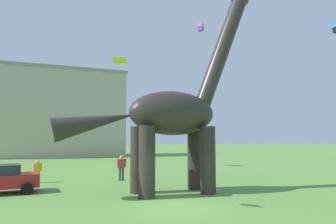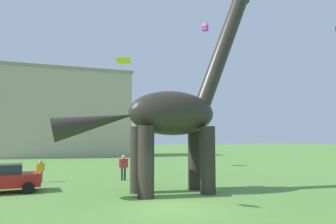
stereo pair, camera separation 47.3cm
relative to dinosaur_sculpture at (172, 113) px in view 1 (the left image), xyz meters
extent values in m
plane|color=#5B8E3D|center=(-1.15, -3.16, -4.37)|extent=(240.00, 240.00, 0.00)
cylinder|color=#2D2823|center=(1.80, 0.80, -2.55)|extent=(0.84, 0.84, 3.63)
cylinder|color=#2D2823|center=(1.80, -0.80, -2.55)|extent=(0.84, 0.84, 3.63)
cylinder|color=#2D2823|center=(-1.68, 0.80, -2.55)|extent=(0.84, 0.84, 3.63)
cylinder|color=#2D2823|center=(-1.68, -0.80, -2.55)|extent=(0.84, 0.84, 3.63)
ellipsoid|color=#2D2823|center=(0.06, 0.00, 0.00)|extent=(4.97, 2.14, 2.45)
cylinder|color=#2D2823|center=(3.28, 0.00, 3.92)|extent=(3.57, 0.92, 7.08)
ellipsoid|color=#2D2823|center=(4.65, 0.00, 7.29)|extent=(1.22, 0.76, 0.84)
cone|color=#2D2823|center=(-4.11, 0.00, -0.56)|extent=(4.37, 1.22, 2.07)
cylinder|color=black|center=(-7.28, 4.27, -4.06)|extent=(0.64, 0.28, 0.62)
cylinder|color=black|center=(-7.28, 2.49, -4.06)|extent=(0.64, 0.28, 0.62)
cylinder|color=#2D3347|center=(-1.44, 6.11, -3.93)|extent=(0.15, 0.15, 0.88)
cylinder|color=#2D3347|center=(-1.23, 6.11, -3.93)|extent=(0.15, 0.15, 0.88)
cube|color=#D1333D|center=(-1.33, 6.11, -3.17)|extent=(0.48, 0.29, 0.62)
sphere|color=tan|center=(-1.33, 6.11, -2.73)|extent=(0.28, 0.28, 0.28)
cylinder|color=#D1333D|center=(-1.61, 6.11, -3.14)|extent=(0.12, 0.12, 0.59)
cylinder|color=#D1333D|center=(-1.06, 6.11, -3.14)|extent=(0.12, 0.12, 0.59)
cylinder|color=#6B6056|center=(-6.95, 7.10, -3.99)|extent=(0.12, 0.12, 0.75)
cylinder|color=#6B6056|center=(-6.77, 7.10, -3.99)|extent=(0.12, 0.12, 0.75)
cube|color=yellow|center=(-6.86, 7.10, -3.36)|extent=(0.40, 0.25, 0.53)
sphere|color=tan|center=(-6.86, 7.10, -2.98)|extent=(0.23, 0.23, 0.23)
cylinder|color=yellow|center=(-7.09, 7.10, -3.33)|extent=(0.10, 0.10, 0.50)
cylinder|color=yellow|center=(-6.62, 7.10, -3.33)|extent=(0.10, 0.10, 0.50)
cube|color=pink|center=(12.32, 19.80, 13.43)|extent=(0.93, 0.93, 0.53)
cube|color=purple|center=(12.32, 19.80, 13.02)|extent=(0.93, 0.93, 0.53)
cube|color=yellow|center=(0.52, 15.28, 6.64)|extent=(1.77, 1.56, 0.41)
cylinder|color=pink|center=(0.52, 15.28, 5.69)|extent=(0.01, 0.01, 1.47)
cube|color=#B7A893|center=(-4.49, 38.01, 2.41)|extent=(20.71, 8.79, 13.56)
cube|color=gray|center=(-4.49, 38.01, 9.44)|extent=(21.13, 8.96, 0.50)
camera|label=1|loc=(-6.56, -15.87, -1.36)|focal=33.31mm
camera|label=2|loc=(-6.12, -16.04, -1.36)|focal=33.31mm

